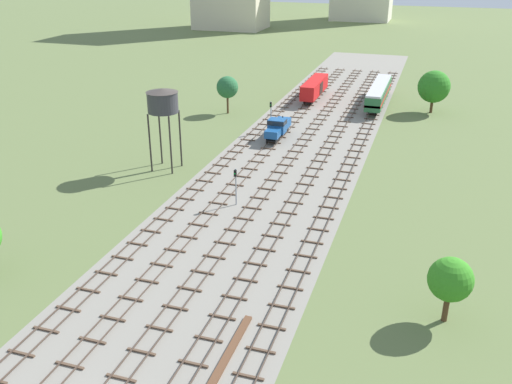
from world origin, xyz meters
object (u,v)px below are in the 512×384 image
Objects in this scene: diesel_railcar_centre_right_near at (379,92)px; water_tower at (163,102)px; shunter_loco_left_nearest at (278,127)px; freight_boxcar_left_mid at (314,87)px; signal_post_near at (271,113)px; signal_post_nearest at (236,182)px.

water_tower reaches higher than diesel_railcar_centre_right_near.
shunter_loco_left_nearest is at bearing -116.42° from diesel_railcar_centre_right_near.
water_tower is (-11.15, -17.51, 7.57)m from shunter_loco_left_nearest.
signal_post_near is (-2.17, -23.82, 0.84)m from freight_boxcar_left_mid.
signal_post_nearest is (2.17, -25.88, 0.98)m from shunter_loco_left_nearest.
water_tower is 23.53m from signal_post_near.
diesel_railcar_centre_right_near is at bearing -4.30° from freight_boxcar_left_mid.
water_tower reaches higher than signal_post_near.
signal_post_near is at bearing 66.67° from water_tower.
signal_post_nearest is at bearing -32.15° from water_tower.
signal_post_nearest is at bearing -85.22° from shunter_loco_left_nearest.
signal_post_near is (8.98, 20.82, -6.29)m from water_tower.
freight_boxcar_left_mid is at bearing 75.97° from water_tower.
shunter_loco_left_nearest is at bearing 57.52° from water_tower.
signal_post_near reaches higher than shunter_loco_left_nearest.
signal_post_nearest is (13.31, -8.37, -6.59)m from water_tower.
signal_post_near is (-2.17, 3.31, 1.28)m from shunter_loco_left_nearest.
freight_boxcar_left_mid is 1.23× the size of water_tower.
freight_boxcar_left_mid reaches higher than shunter_loco_left_nearest.
diesel_railcar_centre_right_near reaches higher than freight_boxcar_left_mid.
water_tower is at bearing 147.85° from signal_post_nearest.
signal_post_nearest is 0.90× the size of signal_post_near.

